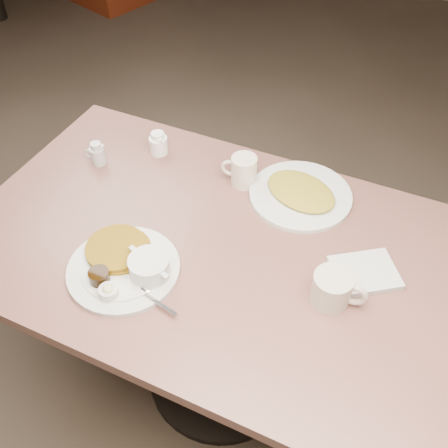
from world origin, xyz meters
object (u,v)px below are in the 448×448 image
at_px(main_plate, 127,265).
at_px(diner_table, 221,282).
at_px(coffee_mug_near, 333,289).
at_px(coffee_mug_far, 243,171).
at_px(creamer_right, 158,143).
at_px(creamer_left, 97,154).
at_px(hash_plate, 301,194).

bearing_deg(main_plate, diner_table, 44.23).
height_order(coffee_mug_near, coffee_mug_far, coffee_mug_far).
relative_size(main_plate, creamer_right, 4.70).
xyz_separation_m(main_plate, creamer_left, (-0.34, 0.35, 0.01)).
distance_m(diner_table, main_plate, 0.33).
relative_size(coffee_mug_far, creamer_left, 1.52).
height_order(coffee_mug_near, creamer_right, coffee_mug_near).
relative_size(coffee_mug_near, hash_plate, 0.36).
bearing_deg(hash_plate, creamer_right, 178.69).
bearing_deg(coffee_mug_far, creamer_left, -167.01).
bearing_deg(diner_table, coffee_mug_near, -8.42).
xyz_separation_m(diner_table, hash_plate, (0.14, 0.29, 0.18)).
height_order(creamer_left, hash_plate, creamer_left).
bearing_deg(creamer_right, creamer_left, -138.75).
bearing_deg(creamer_left, hash_plate, 10.50).
xyz_separation_m(coffee_mug_far, creamer_left, (-0.48, -0.11, -0.01)).
bearing_deg(diner_table, main_plate, -135.77).
relative_size(diner_table, coffee_mug_far, 12.33).
distance_m(coffee_mug_far, hash_plate, 0.19).
bearing_deg(coffee_mug_near, hash_plate, 120.51).
xyz_separation_m(main_plate, coffee_mug_far, (0.14, 0.46, 0.03)).
height_order(main_plate, coffee_mug_near, coffee_mug_near).
height_order(main_plate, creamer_right, creamer_right).
bearing_deg(coffee_mug_far, hash_plate, 4.10).
distance_m(coffee_mug_far, creamer_right, 0.32).
xyz_separation_m(coffee_mug_far, hash_plate, (0.19, 0.01, -0.04)).
distance_m(coffee_mug_far, creamer_left, 0.49).
relative_size(coffee_mug_near, creamer_right, 1.73).
height_order(coffee_mug_near, creamer_left, coffee_mug_near).
bearing_deg(main_plate, coffee_mug_near, 14.54).
distance_m(diner_table, coffee_mug_far, 0.36).
distance_m(main_plate, coffee_mug_far, 0.49).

